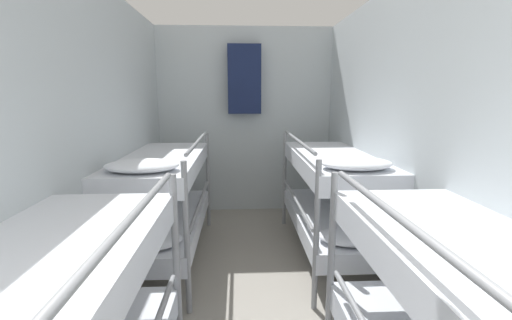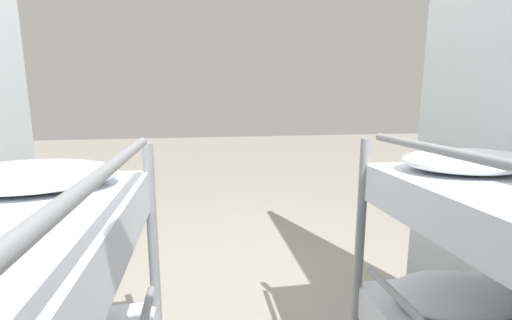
% 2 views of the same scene
% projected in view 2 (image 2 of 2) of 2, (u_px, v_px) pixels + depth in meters
% --- Properties ---
extents(ground_plane, '(20.00, 20.00, 0.00)m').
position_uv_depth(ground_plane, '(246.00, 308.00, 2.25)').
color(ground_plane, gray).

